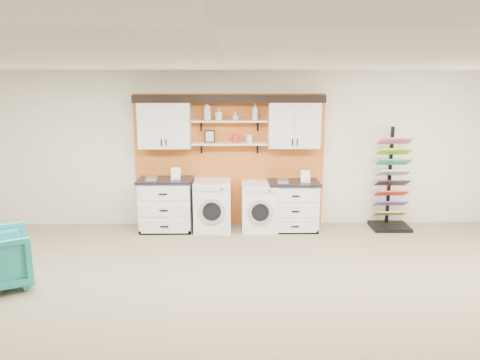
{
  "coord_description": "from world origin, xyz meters",
  "views": [
    {
      "loc": [
        0.05,
        -4.38,
        2.67
      ],
      "look_at": [
        0.16,
        2.3,
        1.2
      ],
      "focal_mm": 35.0,
      "sensor_mm": 36.0,
      "label": 1
    }
  ],
  "objects_px": {
    "base_cabinet_left": "(166,205)",
    "dryer": "(259,206)",
    "base_cabinet_right": "(293,205)",
    "washer": "(213,205)",
    "sample_rack": "(391,198)"
  },
  "relations": [
    {
      "from": "base_cabinet_left",
      "to": "washer",
      "type": "relative_size",
      "value": 1.07
    },
    {
      "from": "base_cabinet_right",
      "to": "washer",
      "type": "xyz_separation_m",
      "value": [
        -1.44,
        -0.0,
        0.01
      ]
    },
    {
      "from": "base_cabinet_left",
      "to": "dryer",
      "type": "bearing_deg",
      "value": -0.12
    },
    {
      "from": "base_cabinet_left",
      "to": "base_cabinet_right",
      "type": "xyz_separation_m",
      "value": [
        2.26,
        0.0,
        -0.03
      ]
    },
    {
      "from": "washer",
      "to": "sample_rack",
      "type": "height_order",
      "value": "sample_rack"
    },
    {
      "from": "base_cabinet_left",
      "to": "dryer",
      "type": "distance_m",
      "value": 1.65
    },
    {
      "from": "dryer",
      "to": "base_cabinet_left",
      "type": "bearing_deg",
      "value": 179.88
    },
    {
      "from": "base_cabinet_left",
      "to": "dryer",
      "type": "xyz_separation_m",
      "value": [
        1.65,
        -0.0,
        -0.04
      ]
    },
    {
      "from": "base_cabinet_right",
      "to": "washer",
      "type": "bearing_deg",
      "value": -179.86
    },
    {
      "from": "base_cabinet_right",
      "to": "sample_rack",
      "type": "relative_size",
      "value": 0.49
    },
    {
      "from": "washer",
      "to": "sample_rack",
      "type": "xyz_separation_m",
      "value": [
        3.2,
        0.04,
        0.11
      ]
    },
    {
      "from": "base_cabinet_left",
      "to": "base_cabinet_right",
      "type": "distance_m",
      "value": 2.26
    },
    {
      "from": "base_cabinet_left",
      "to": "washer",
      "type": "xyz_separation_m",
      "value": [
        0.82,
        -0.0,
        -0.02
      ]
    },
    {
      "from": "base_cabinet_left",
      "to": "base_cabinet_right",
      "type": "bearing_deg",
      "value": 0.0
    },
    {
      "from": "washer",
      "to": "base_cabinet_right",
      "type": "bearing_deg",
      "value": 0.14
    }
  ]
}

